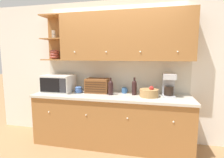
# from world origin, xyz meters

# --- Properties ---
(ground_plane) EXTENTS (24.00, 24.00, 0.00)m
(ground_plane) POSITION_xyz_m (0.00, 0.00, 0.00)
(ground_plane) COLOR #9E754C
(wall_back) EXTENTS (5.13, 0.06, 2.60)m
(wall_back) POSITION_xyz_m (0.00, 0.03, 1.30)
(wall_back) COLOR white
(wall_back) RESTS_ON ground_plane
(counter_unit) EXTENTS (2.75, 0.67, 0.91)m
(counter_unit) POSITION_xyz_m (0.00, -0.32, 0.46)
(counter_unit) COLOR #A36B38
(counter_unit) RESTS_ON ground_plane
(backsplash_panel) EXTENTS (2.73, 0.01, 0.60)m
(backsplash_panel) POSITION_xyz_m (0.00, -0.01, 1.21)
(backsplash_panel) COLOR beige
(backsplash_panel) RESTS_ON counter_unit
(upper_cabinets) EXTENTS (2.73, 0.34, 0.84)m
(upper_cabinets) POSITION_xyz_m (0.16, -0.16, 1.92)
(upper_cabinets) COLOR #A36B38
(upper_cabinets) RESTS_ON backsplash_panel
(microwave) EXTENTS (0.55, 0.42, 0.32)m
(microwave) POSITION_xyz_m (-1.03, -0.28, 1.07)
(microwave) COLOR silver
(microwave) RESTS_ON counter_unit
(bowl_stack_on_counter) EXTENTS (0.16, 0.16, 0.12)m
(bowl_stack_on_counter) POSITION_xyz_m (-0.62, -0.28, 0.97)
(bowl_stack_on_counter) COLOR #3D5B93
(bowl_stack_on_counter) RESTS_ON counter_unit
(bread_box) EXTENTS (0.42, 0.30, 0.26)m
(bread_box) POSITION_xyz_m (-0.29, -0.17, 1.04)
(bread_box) COLOR brown
(bread_box) RESTS_ON counter_unit
(wine_bottle) EXTENTS (0.09, 0.09, 0.30)m
(wine_bottle) POSITION_xyz_m (-0.01, -0.32, 1.05)
(wine_bottle) COLOR black
(wine_bottle) RESTS_ON counter_unit
(mug) EXTENTS (0.11, 0.09, 0.10)m
(mug) POSITION_xyz_m (0.21, -0.13, 0.96)
(mug) COLOR #38669E
(mug) RESTS_ON counter_unit
(second_wine_bottle) EXTENTS (0.08, 0.08, 0.31)m
(second_wine_bottle) POSITION_xyz_m (0.40, -0.23, 1.05)
(second_wine_bottle) COLOR black
(second_wine_bottle) RESTS_ON counter_unit
(fruit_basket) EXTENTS (0.31, 0.31, 0.19)m
(fruit_basket) POSITION_xyz_m (0.66, -0.32, 0.98)
(fruit_basket) COLOR #A87F4C
(fruit_basket) RESTS_ON counter_unit
(coffee_maker) EXTENTS (0.20, 0.24, 0.39)m
(coffee_maker) POSITION_xyz_m (0.98, -0.23, 1.11)
(coffee_maker) COLOR #B7B7BC
(coffee_maker) RESTS_ON counter_unit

